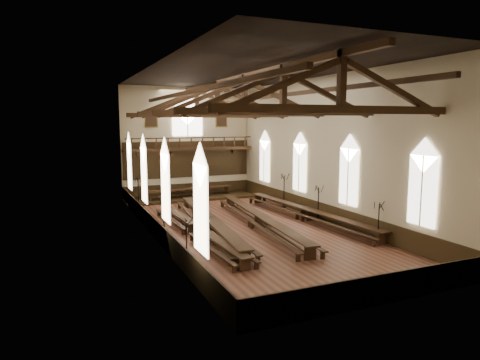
{
  "coord_description": "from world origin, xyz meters",
  "views": [
    {
      "loc": [
        -11.07,
        -25.05,
        6.9
      ],
      "look_at": [
        0.32,
        1.5,
        2.94
      ],
      "focal_mm": 32.0,
      "sensor_mm": 36.0,
      "label": 1
    }
  ],
  "objects_px": {
    "refectory_row_d": "(307,211)",
    "high_table": "(190,190)",
    "refectory_row_b": "(210,220)",
    "candelabrum_left_far": "(139,201)",
    "candelabrum_right_mid": "(318,210)",
    "candelabrum_left_mid": "(164,227)",
    "refectory_row_a": "(196,228)",
    "refectory_row_c": "(261,218)",
    "candelabrum_left_near": "(187,250)",
    "candelabrum_right_near": "(378,230)",
    "candelabrum_right_far": "(284,197)",
    "dais": "(190,198)"
  },
  "relations": [
    {
      "from": "dais",
      "to": "candelabrum_right_near",
      "type": "bearing_deg",
      "value": -71.63
    },
    {
      "from": "refectory_row_d",
      "to": "high_table",
      "type": "height_order",
      "value": "high_table"
    },
    {
      "from": "candelabrum_right_far",
      "to": "refectory_row_c",
      "type": "bearing_deg",
      "value": -131.84
    },
    {
      "from": "refectory_row_a",
      "to": "refectory_row_c",
      "type": "bearing_deg",
      "value": 7.95
    },
    {
      "from": "refectory_row_a",
      "to": "high_table",
      "type": "relative_size",
      "value": 1.7
    },
    {
      "from": "refectory_row_b",
      "to": "candelabrum_right_mid",
      "type": "relative_size",
      "value": 6.13
    },
    {
      "from": "dais",
      "to": "candelabrum_right_near",
      "type": "height_order",
      "value": "candelabrum_right_near"
    },
    {
      "from": "dais",
      "to": "candelabrum_right_mid",
      "type": "bearing_deg",
      "value": -63.1
    },
    {
      "from": "refectory_row_c",
      "to": "dais",
      "type": "distance_m",
      "value": 11.78
    },
    {
      "from": "refectory_row_b",
      "to": "high_table",
      "type": "height_order",
      "value": "high_table"
    },
    {
      "from": "refectory_row_a",
      "to": "candelabrum_right_far",
      "type": "height_order",
      "value": "candelabrum_right_far"
    },
    {
      "from": "refectory_row_c",
      "to": "candelabrum_right_far",
      "type": "xyz_separation_m",
      "value": [
        4.49,
        5.01,
        0.24
      ]
    },
    {
      "from": "candelabrum_left_near",
      "to": "high_table",
      "type": "bearing_deg",
      "value": 72.95
    },
    {
      "from": "refectory_row_b",
      "to": "candelabrum_left_far",
      "type": "distance_m",
      "value": 7.77
    },
    {
      "from": "refectory_row_b",
      "to": "candelabrum_left_near",
      "type": "distance_m",
      "value": 6.84
    },
    {
      "from": "refectory_row_b",
      "to": "candelabrum_right_mid",
      "type": "bearing_deg",
      "value": -4.39
    },
    {
      "from": "candelabrum_left_far",
      "to": "candelabrum_left_mid",
      "type": "bearing_deg",
      "value": -90.0
    },
    {
      "from": "candelabrum_left_far",
      "to": "refectory_row_d",
      "type": "bearing_deg",
      "value": -33.97
    },
    {
      "from": "refectory_row_c",
      "to": "candelabrum_left_mid",
      "type": "height_order",
      "value": "candelabrum_left_mid"
    },
    {
      "from": "high_table",
      "to": "candelabrum_left_mid",
      "type": "relative_size",
      "value": 3.26
    },
    {
      "from": "candelabrum_right_mid",
      "to": "candelabrum_left_mid",
      "type": "bearing_deg",
      "value": -176.42
    },
    {
      "from": "refectory_row_c",
      "to": "candelabrum_left_far",
      "type": "bearing_deg",
      "value": 130.51
    },
    {
      "from": "candelabrum_left_near",
      "to": "candelabrum_left_mid",
      "type": "distance_m",
      "value": 4.72
    },
    {
      "from": "refectory_row_b",
      "to": "candelabrum_left_mid",
      "type": "distance_m",
      "value": 3.51
    },
    {
      "from": "refectory_row_d",
      "to": "high_table",
      "type": "bearing_deg",
      "value": 115.76
    },
    {
      "from": "candelabrum_right_far",
      "to": "refectory_row_b",
      "type": "bearing_deg",
      "value": -151.14
    },
    {
      "from": "refectory_row_c",
      "to": "candelabrum_right_near",
      "type": "relative_size",
      "value": 6.32
    },
    {
      "from": "refectory_row_c",
      "to": "candelabrum_right_mid",
      "type": "bearing_deg",
      "value": 1.16
    },
    {
      "from": "refectory_row_b",
      "to": "dais",
      "type": "distance_m",
      "value": 11.18
    },
    {
      "from": "refectory_row_b",
      "to": "candelabrum_right_near",
      "type": "distance_m",
      "value": 10.33
    },
    {
      "from": "refectory_row_b",
      "to": "refectory_row_c",
      "type": "height_order",
      "value": "same"
    },
    {
      "from": "candelabrum_left_mid",
      "to": "candelabrum_right_near",
      "type": "bearing_deg",
      "value": -26.07
    },
    {
      "from": "refectory_row_a",
      "to": "candelabrum_right_mid",
      "type": "distance_m",
      "value": 9.17
    },
    {
      "from": "candelabrum_right_near",
      "to": "candelabrum_right_mid",
      "type": "height_order",
      "value": "candelabrum_right_mid"
    },
    {
      "from": "candelabrum_left_near",
      "to": "candelabrum_right_near",
      "type": "height_order",
      "value": "candelabrum_right_near"
    },
    {
      "from": "refectory_row_b",
      "to": "candelabrum_right_near",
      "type": "xyz_separation_m",
      "value": [
        7.84,
        -6.73,
        0.13
      ]
    },
    {
      "from": "refectory_row_a",
      "to": "candelabrum_right_mid",
      "type": "xyz_separation_m",
      "value": [
        9.14,
        0.74,
        0.25
      ]
    },
    {
      "from": "refectory_row_a",
      "to": "refectory_row_c",
      "type": "height_order",
      "value": "refectory_row_c"
    },
    {
      "from": "refectory_row_b",
      "to": "candelabrum_right_far",
      "type": "xyz_separation_m",
      "value": [
        7.84,
        4.32,
        0.24
      ]
    },
    {
      "from": "candelabrum_left_mid",
      "to": "candelabrum_right_near",
      "type": "relative_size",
      "value": 1.04
    },
    {
      "from": "candelabrum_right_mid",
      "to": "candelabrum_right_near",
      "type": "bearing_deg",
      "value": -90.0
    },
    {
      "from": "candelabrum_left_near",
      "to": "candelabrum_right_mid",
      "type": "distance_m",
      "value": 12.35
    },
    {
      "from": "candelabrum_left_mid",
      "to": "candelabrum_right_far",
      "type": "distance_m",
      "value": 12.44
    },
    {
      "from": "candelabrum_right_near",
      "to": "candelabrum_right_mid",
      "type": "xyz_separation_m",
      "value": [
        -0.0,
        6.13,
        0.02
      ]
    },
    {
      "from": "candelabrum_left_mid",
      "to": "candelabrum_left_far",
      "type": "bearing_deg",
      "value": 90.0
    },
    {
      "from": "candelabrum_left_mid",
      "to": "refectory_row_d",
      "type": "bearing_deg",
      "value": 6.69
    },
    {
      "from": "candelabrum_left_near",
      "to": "candelabrum_left_far",
      "type": "distance_m",
      "value": 13.06
    },
    {
      "from": "refectory_row_b",
      "to": "refectory_row_d",
      "type": "height_order",
      "value": "refectory_row_b"
    },
    {
      "from": "dais",
      "to": "high_table",
      "type": "bearing_deg",
      "value": -86.42
    },
    {
      "from": "refectory_row_d",
      "to": "candelabrum_left_far",
      "type": "bearing_deg",
      "value": 146.03
    }
  ]
}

